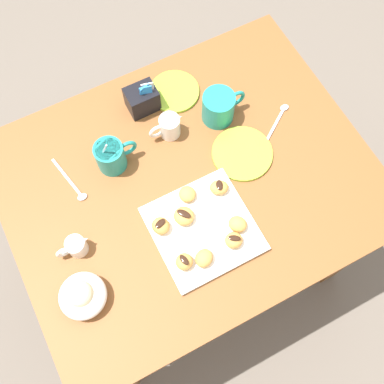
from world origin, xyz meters
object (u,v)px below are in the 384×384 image
(beignet_4, at_px, (219,187))
(saucer_lime_left, at_px, (174,92))
(pastry_plate_square, at_px, (203,229))
(chocolate_sauce_pitcher, at_px, (76,246))
(beignet_2, at_px, (187,194))
(beignet_6, at_px, (184,262))
(beignet_7, at_px, (161,226))
(sugar_caddy, at_px, (142,99))
(coffee_mug_teal_right, at_px, (219,107))
(beignet_5, at_px, (234,240))
(cream_pitcher_white, at_px, (169,126))
(saucer_lime_right, at_px, (242,153))
(dining_table, at_px, (189,197))
(ice_cream_bowl, at_px, (82,295))
(beignet_0, at_px, (184,216))
(coffee_mug_teal_left, at_px, (111,156))
(beignet_1, at_px, (204,258))
(beignet_3, at_px, (238,224))

(beignet_4, bearing_deg, saucer_lime_left, 83.65)
(pastry_plate_square, bearing_deg, chocolate_sauce_pitcher, 161.74)
(beignet_2, bearing_deg, saucer_lime_left, 69.18)
(beignet_6, distance_m, beignet_7, 0.11)
(sugar_caddy, relative_size, saucer_lime_left, 0.70)
(beignet_2, bearing_deg, chocolate_sauce_pitcher, 179.23)
(pastry_plate_square, height_order, coffee_mug_teal_right, coffee_mug_teal_right)
(sugar_caddy, relative_size, beignet_5, 2.26)
(cream_pitcher_white, bearing_deg, saucer_lime_right, -45.63)
(dining_table, distance_m, beignet_6, 0.30)
(beignet_2, xyz_separation_m, beignet_7, (-0.10, -0.05, 0.00))
(chocolate_sauce_pitcher, xyz_separation_m, beignet_4, (0.41, -0.03, 0.00))
(ice_cream_bowl, height_order, beignet_4, ice_cream_bowl)
(beignet_0, bearing_deg, saucer_lime_left, 66.98)
(saucer_lime_left, bearing_deg, coffee_mug_teal_left, -152.71)
(chocolate_sauce_pitcher, bearing_deg, beignet_1, -33.07)
(beignet_1, bearing_deg, saucer_lime_right, 42.85)
(sugar_caddy, height_order, beignet_2, sugar_caddy)
(beignet_7, bearing_deg, beignet_2, 25.36)
(ice_cream_bowl, height_order, beignet_6, ice_cream_bowl)
(beignet_0, height_order, beignet_5, beignet_5)
(coffee_mug_teal_left, relative_size, coffee_mug_teal_right, 1.05)
(beignet_1, bearing_deg, beignet_7, 115.17)
(beignet_2, bearing_deg, saucer_lime_right, 14.02)
(ice_cream_bowl, bearing_deg, cream_pitcher_white, 39.31)
(coffee_mug_teal_left, relative_size, beignet_5, 3.01)
(coffee_mug_teal_right, bearing_deg, beignet_3, -110.62)
(pastry_plate_square, distance_m, chocolate_sauce_pitcher, 0.34)
(coffee_mug_teal_right, height_order, sugar_caddy, sugar_caddy)
(dining_table, height_order, pastry_plate_square, pastry_plate_square)
(coffee_mug_teal_right, bearing_deg, cream_pitcher_white, 174.27)
(saucer_lime_left, relative_size, beignet_4, 2.91)
(dining_table, height_order, sugar_caddy, sugar_caddy)
(cream_pitcher_white, height_order, chocolate_sauce_pitcher, cream_pitcher_white)
(sugar_caddy, height_order, saucer_lime_left, sugar_caddy)
(pastry_plate_square, relative_size, saucer_lime_right, 1.50)
(ice_cream_bowl, distance_m, beignet_0, 0.33)
(dining_table, distance_m, saucer_lime_right, 0.22)
(beignet_3, bearing_deg, ice_cream_bowl, 177.95)
(pastry_plate_square, xyz_separation_m, beignet_4, (0.09, 0.08, 0.02))
(beignet_0, bearing_deg, pastry_plate_square, -55.92)
(coffee_mug_teal_left, relative_size, beignet_1, 2.77)
(coffee_mug_teal_left, height_order, cream_pitcher_white, coffee_mug_teal_left)
(coffee_mug_teal_right, bearing_deg, pastry_plate_square, -125.26)
(coffee_mug_teal_right, bearing_deg, saucer_lime_right, -90.10)
(coffee_mug_teal_right, height_order, beignet_0, coffee_mug_teal_right)
(beignet_3, bearing_deg, dining_table, 104.50)
(beignet_1, bearing_deg, beignet_6, 163.21)
(ice_cream_bowl, relative_size, beignet_6, 2.67)
(chocolate_sauce_pitcher, bearing_deg, pastry_plate_square, -18.26)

